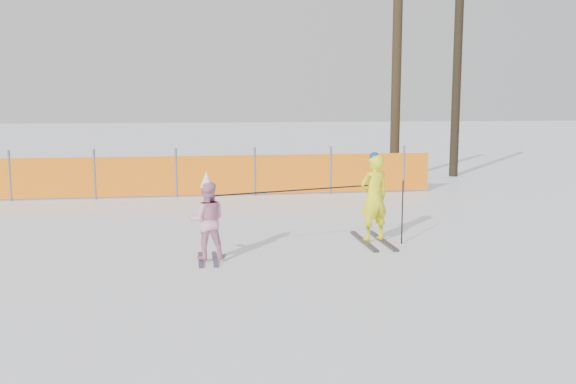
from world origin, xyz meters
name	(u,v)px	position (x,y,z in m)	size (l,w,h in m)	color
ground	(293,261)	(0.00, 0.00, 0.00)	(120.00, 120.00, 0.00)	white
adult	(374,198)	(1.59, 1.09, 0.78)	(0.63, 1.55, 1.57)	black
child	(207,220)	(-1.30, 0.22, 0.64)	(0.59, 0.92, 1.39)	black
ski_poles	(327,197)	(0.69, 0.72, 0.87)	(3.24, 0.82, 1.10)	black
safety_fence	(108,177)	(-3.58, 6.86, 0.56)	(16.71, 0.06, 1.25)	#595960
tree_trunks	(426,85)	(5.75, 9.71, 2.91)	(2.50, 0.97, 5.98)	#2D2214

